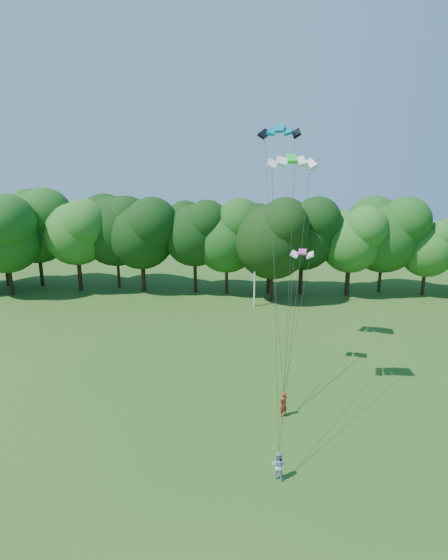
{
  "coord_description": "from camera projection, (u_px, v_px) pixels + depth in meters",
  "views": [
    {
      "loc": [
        1.51,
        -15.7,
        15.67
      ],
      "look_at": [
        -0.81,
        13.0,
        8.0
      ],
      "focal_mm": 28.0,
      "sensor_mm": 36.0,
      "label": 1
    }
  ],
  "objects": [
    {
      "name": "utility_pole",
      "position": [
        255.0,
        274.0,
        48.71
      ],
      "size": [
        1.45,
        0.47,
        7.4
      ],
      "rotation": [
        0.0,
        0.0,
        -0.27
      ],
      "color": "silver",
      "rests_on": "ground"
    },
    {
      "name": "kite_green",
      "position": [
        291.0,
        159.0,
        25.6
      ],
      "size": [
        2.89,
        1.42,
        0.59
      ],
      "rotation": [
        0.0,
        0.0,
        0.05
      ],
      "color": "#21E122",
      "rests_on": "ground"
    },
    {
      "name": "ground",
      "position": [
        219.0,
        530.0,
        19.27
      ],
      "size": [
        160.0,
        160.0,
        0.0
      ],
      "primitive_type": "plane",
      "color": "#1E4C14",
      "rests_on": "ground"
    },
    {
      "name": "kite_pink",
      "position": [
        302.0,
        252.0,
        32.07
      ],
      "size": [
        1.84,
        1.14,
        0.32
      ],
      "rotation": [
        0.0,
        0.0,
        -0.19
      ],
      "color": "#F0428F",
      "rests_on": "ground"
    },
    {
      "name": "kite_teal",
      "position": [
        280.0,
        128.0,
        32.92
      ],
      "size": [
        3.26,
        1.91,
        0.72
      ],
      "rotation": [
        0.0,
        0.0,
        -0.19
      ],
      "color": "#047490",
      "rests_on": "ground"
    },
    {
      "name": "kite_flyer_right",
      "position": [
        278.0,
        465.0,
        22.31
      ],
      "size": [
        0.91,
        0.82,
        1.53
      ],
      "primitive_type": "imported",
      "rotation": [
        0.0,
        0.0,
        2.74
      ],
      "color": "#A0B4DE",
      "rests_on": "ground"
    },
    {
      "name": "kite_flyer_left",
      "position": [
        283.0,
        404.0,
        27.85
      ],
      "size": [
        0.72,
        0.7,
        1.66
      ],
      "primitive_type": "imported",
      "rotation": [
        0.0,
        0.0,
        3.86
      ],
      "color": "#A22A14",
      "rests_on": "ground"
    },
    {
      "name": "tree_back_west",
      "position": [
        3.0,
        226.0,
        51.96
      ],
      "size": [
        9.44,
        9.44,
        13.74
      ],
      "color": "#332514",
      "rests_on": "ground"
    },
    {
      "name": "tree_back_center",
      "position": [
        273.0,
        228.0,
        49.62
      ],
      "size": [
        9.5,
        9.5,
        13.81
      ],
      "color": "#302112",
      "rests_on": "ground"
    }
  ]
}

